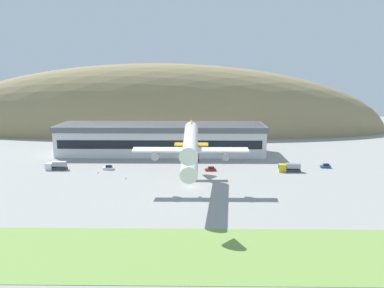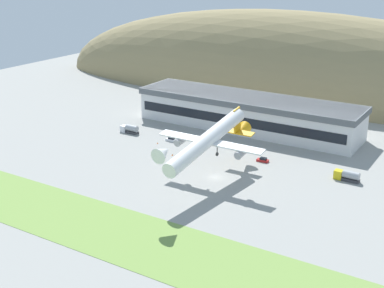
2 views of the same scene
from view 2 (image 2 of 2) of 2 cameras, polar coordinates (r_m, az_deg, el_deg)
ground_plane at (r=165.29m, az=2.50°, el=-3.55°), size 380.74×380.74×0.00m
grass_strip_foreground at (r=132.99m, az=-6.86°, el=-9.73°), size 342.66×23.25×0.08m
hill_backdrop at (r=270.79m, az=9.90°, el=5.39°), size 274.45×60.84×80.54m
terminal_building at (r=210.19m, az=5.93°, el=3.56°), size 89.45×21.66×12.94m
cargo_airplane at (r=156.84m, az=1.77°, el=0.43°), size 34.36×50.65×11.47m
service_car_0 at (r=178.65m, az=7.57°, el=-1.70°), size 4.04×2.00×1.43m
service_car_1 at (r=196.71m, az=-2.23°, el=0.49°), size 4.01×1.77×1.55m
fuel_truck at (r=168.84m, az=16.21°, el=-3.27°), size 7.85×2.74×3.25m
box_truck at (r=206.80m, az=-6.66°, el=1.59°), size 7.70×2.54×3.29m
traffic_cone_0 at (r=194.36m, az=-3.70°, el=0.11°), size 0.52×0.52×0.58m
traffic_cone_1 at (r=182.81m, az=-2.10°, el=-1.14°), size 0.52×0.52×0.58m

